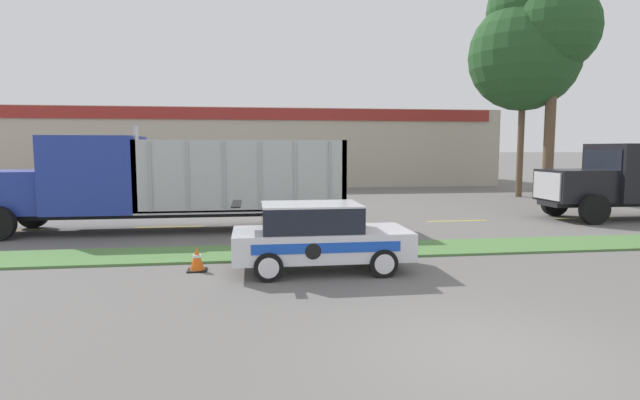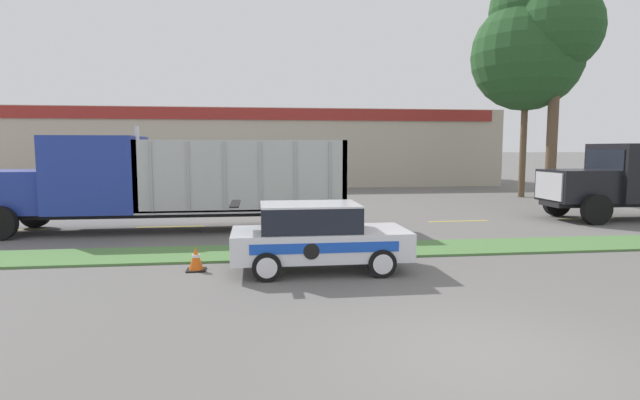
% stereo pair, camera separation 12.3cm
% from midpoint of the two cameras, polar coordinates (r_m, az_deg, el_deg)
% --- Properties ---
extents(ground_plane, '(600.00, 600.00, 0.00)m').
position_cam_midpoint_polar(ground_plane, '(7.49, 18.89, -16.47)').
color(ground_plane, slate).
extents(grass_verge, '(120.00, 2.01, 0.06)m').
position_cam_midpoint_polar(grass_verge, '(13.87, 5.91, -5.65)').
color(grass_verge, '#517F42').
rests_on(grass_verge, ground_plane).
extents(centre_line_2, '(2.40, 0.14, 0.01)m').
position_cam_midpoint_polar(centre_line_2, '(20.26, -31.79, -2.91)').
color(centre_line_2, yellow).
rests_on(centre_line_2, ground_plane).
extents(centre_line_3, '(2.40, 0.14, 0.01)m').
position_cam_midpoint_polar(centre_line_3, '(18.68, -16.51, -2.94)').
color(centre_line_3, yellow).
rests_on(centre_line_3, ground_plane).
extents(centre_line_4, '(2.40, 0.14, 0.01)m').
position_cam_midpoint_polar(centre_line_4, '(18.60, 0.16, -2.73)').
color(centre_line_4, yellow).
rests_on(centre_line_4, ground_plane).
extents(centre_line_5, '(2.40, 0.14, 0.01)m').
position_cam_midpoint_polar(centre_line_5, '(20.02, 15.68, -2.33)').
color(centre_line_5, yellow).
rests_on(centre_line_5, ground_plane).
extents(centre_line_6, '(2.40, 0.14, 0.01)m').
position_cam_midpoint_polar(centre_line_6, '(22.68, 28.35, -1.87)').
color(centre_line_6, yellow).
rests_on(centre_line_6, ground_plane).
extents(dump_truck_lead, '(12.02, 2.84, 3.51)m').
position_cam_midpoint_polar(dump_truck_lead, '(17.96, -20.70, 1.74)').
color(dump_truck_lead, black).
rests_on(dump_truck_lead, ground_plane).
extents(rally_car, '(4.04, 1.92, 1.59)m').
position_cam_midpoint_polar(rally_car, '(11.49, -0.07, -4.12)').
color(rally_car, silver).
rests_on(rally_car, ground_plane).
extents(traffic_cone, '(0.43, 0.43, 0.56)m').
position_cam_midpoint_polar(traffic_cone, '(11.89, -13.71, -6.57)').
color(traffic_cone, black).
rests_on(traffic_cone, ground_plane).
extents(store_building_backdrop, '(37.95, 12.10, 5.58)m').
position_cam_midpoint_polar(store_building_backdrop, '(40.78, -8.66, 5.87)').
color(store_building_backdrop, '#BCB29E').
rests_on(store_building_backdrop, ground_plane).
extents(tree_behind_left, '(4.73, 4.73, 12.73)m').
position_cam_midpoint_polar(tree_behind_left, '(30.99, 25.62, 17.98)').
color(tree_behind_left, brown).
rests_on(tree_behind_left, ground_plane).
extents(tree_behind_centre, '(6.15, 6.15, 12.61)m').
position_cam_midpoint_polar(tree_behind_centre, '(31.50, 22.73, 16.11)').
color(tree_behind_centre, brown).
rests_on(tree_behind_centre, ground_plane).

